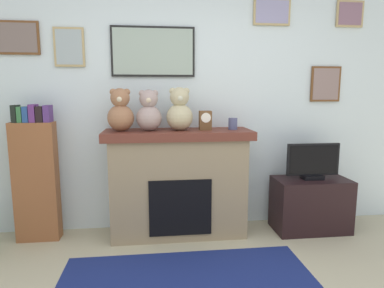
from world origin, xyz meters
TOP-DOWN VIEW (x-y plane):
  - back_wall at (-0.00, 2.00)m, footprint 5.20×0.15m
  - fireplace at (-0.13, 1.71)m, footprint 1.40×0.51m
  - bookshelf at (-1.47, 1.74)m, footprint 0.39×0.16m
  - tv_stand at (1.20, 1.64)m, footprint 0.74×0.40m
  - television at (1.20, 1.64)m, footprint 0.54×0.14m
  - area_rug at (-0.13, 0.81)m, footprint 1.93×0.98m
  - candle_jar at (0.40, 1.70)m, footprint 0.09×0.09m
  - mantel_clock at (0.13, 1.69)m, footprint 0.12×0.09m
  - teddy_bear_brown at (-0.67, 1.70)m, footprint 0.25×0.25m
  - teddy_bear_cream at (-0.41, 1.70)m, footprint 0.24×0.24m
  - teddy_bear_tan at (-0.12, 1.70)m, footprint 0.25×0.25m

SIDE VIEW (x-z plane):
  - area_rug at x=-0.13m, z-range 0.00..0.01m
  - tv_stand at x=1.20m, z-range 0.00..0.54m
  - fireplace at x=-0.13m, z-range 0.01..1.05m
  - bookshelf at x=-1.47m, z-range -0.03..1.26m
  - television at x=1.20m, z-range 0.53..0.89m
  - candle_jar at x=0.40m, z-range 1.04..1.15m
  - mantel_clock at x=0.13m, z-range 1.04..1.22m
  - teddy_bear_cream at x=-0.41m, z-range 1.02..1.40m
  - teddy_bear_brown at x=-0.67m, z-range 1.02..1.41m
  - teddy_bear_tan at x=-0.12m, z-range 1.02..1.42m
  - back_wall at x=0.00m, z-range 0.01..2.61m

